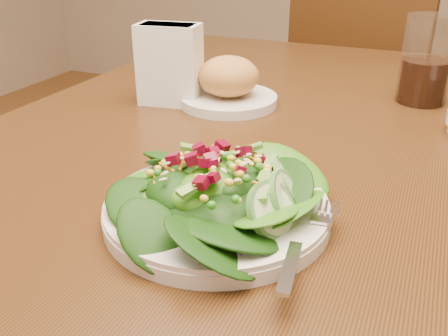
# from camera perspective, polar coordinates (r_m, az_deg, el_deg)

# --- Properties ---
(dining_table) EXTENTS (0.90, 1.40, 0.75)m
(dining_table) POSITION_cam_1_polar(r_m,az_deg,el_deg) (0.82, 4.51, -2.91)
(dining_table) COLOR #462811
(dining_table) RESTS_ON ground_plane
(chair_far) EXTENTS (0.52, 0.52, 0.97)m
(chair_far) POSITION_cam_1_polar(r_m,az_deg,el_deg) (1.76, 15.46, 7.49)
(chair_far) COLOR #362009
(chair_far) RESTS_ON ground_plane
(salad_plate) EXTENTS (0.25, 0.25, 0.07)m
(salad_plate) POSITION_cam_1_polar(r_m,az_deg,el_deg) (0.54, 0.01, -3.58)
(salad_plate) COLOR silver
(salad_plate) RESTS_ON dining_table
(bread_plate) EXTENTS (0.18, 0.18, 0.09)m
(bread_plate) POSITION_cam_1_polar(r_m,az_deg,el_deg) (0.91, 0.52, 9.42)
(bread_plate) COLOR silver
(bread_plate) RESTS_ON dining_table
(drinking_glass) EXTENTS (0.09, 0.09, 0.16)m
(drinking_glass) POSITION_cam_1_polar(r_m,az_deg,el_deg) (0.98, 22.04, 10.72)
(drinking_glass) COLOR silver
(drinking_glass) RESTS_ON dining_table
(napkin_holder) EXTENTS (0.12, 0.08, 0.14)m
(napkin_holder) POSITION_cam_1_polar(r_m,az_deg,el_deg) (0.91, -6.23, 11.90)
(napkin_holder) COLOR white
(napkin_holder) RESTS_ON dining_table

